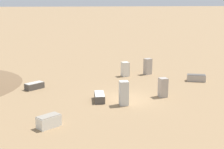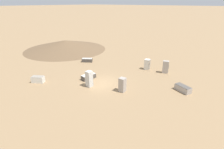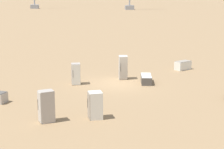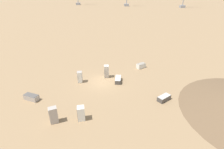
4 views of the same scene
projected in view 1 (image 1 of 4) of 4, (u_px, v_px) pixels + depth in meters
name	position (u px, v px, depth m)	size (l,w,h in m)	color
ground_plane	(125.00, 99.00, 25.60)	(1000.00, 1000.00, 0.00)	#937551
discarded_fridge_0	(196.00, 78.00, 31.16)	(1.95, 1.40, 0.68)	#A89E93
discarded_fridge_1	(163.00, 87.00, 25.97)	(0.70, 0.75, 1.60)	#A89E93
discarded_fridge_2	(124.00, 93.00, 23.84)	(0.66, 0.69, 1.90)	silver
discarded_fridge_3	(49.00, 121.00, 19.73)	(1.64, 1.43, 0.78)	silver
discarded_fridge_4	(125.00, 69.00, 33.20)	(0.85, 0.83, 1.53)	silver
discarded_fridge_5	(148.00, 66.00, 34.03)	(0.95, 0.85, 1.74)	#A89E93
discarded_fridge_6	(34.00, 86.00, 28.40)	(1.81, 1.59, 0.59)	#4C4742
discarded_fridge_7	(100.00, 97.00, 25.00)	(0.99, 1.96, 0.62)	#4C4742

